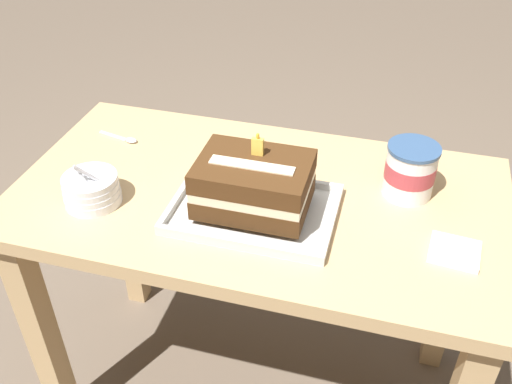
% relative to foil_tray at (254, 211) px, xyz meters
% --- Properties ---
extents(dining_table, '(1.12, 0.60, 0.72)m').
position_rel_foil_tray_xyz_m(dining_table, '(-0.01, 0.07, -0.13)').
color(dining_table, tan).
rests_on(dining_table, ground_plane).
extents(foil_tray, '(0.35, 0.25, 0.02)m').
position_rel_foil_tray_xyz_m(foil_tray, '(0.00, 0.00, 0.00)').
color(foil_tray, silver).
rests_on(foil_tray, dining_table).
extents(birthday_cake, '(0.23, 0.17, 0.16)m').
position_rel_foil_tray_xyz_m(birthday_cake, '(0.00, 0.00, 0.07)').
color(birthday_cake, '#482C15').
rests_on(birthday_cake, foil_tray).
extents(bowl_stack, '(0.13, 0.13, 0.11)m').
position_rel_foil_tray_xyz_m(bowl_stack, '(-0.35, -0.06, 0.03)').
color(bowl_stack, white).
rests_on(bowl_stack, dining_table).
extents(ice_cream_tub, '(0.11, 0.11, 0.12)m').
position_rel_foil_tray_xyz_m(ice_cream_tub, '(0.31, 0.16, 0.06)').
color(ice_cream_tub, white).
rests_on(ice_cream_tub, dining_table).
extents(serving_spoon_near_tray, '(0.12, 0.04, 0.01)m').
position_rel_foil_tray_xyz_m(serving_spoon_near_tray, '(-0.40, 0.20, -0.00)').
color(serving_spoon_near_tray, silver).
rests_on(serving_spoon_near_tray, dining_table).
extents(napkin_pile, '(0.10, 0.10, 0.01)m').
position_rel_foil_tray_xyz_m(napkin_pile, '(0.42, -0.02, -0.00)').
color(napkin_pile, white).
rests_on(napkin_pile, dining_table).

